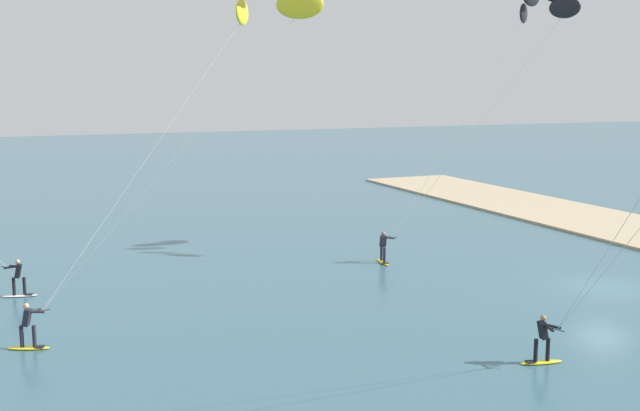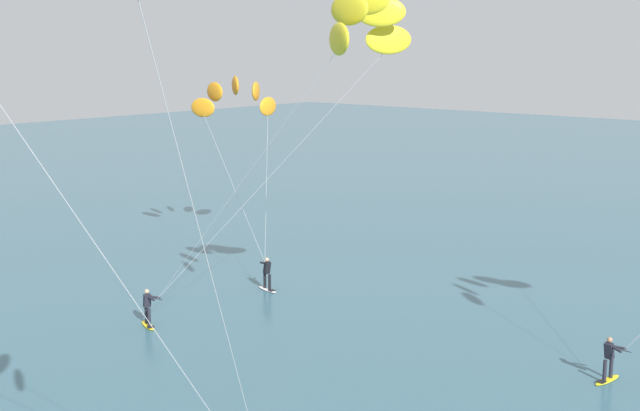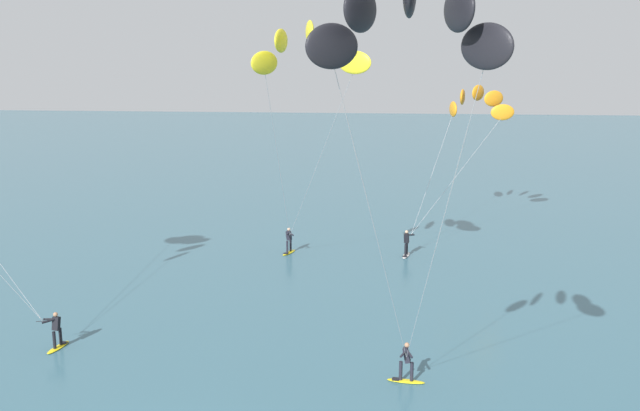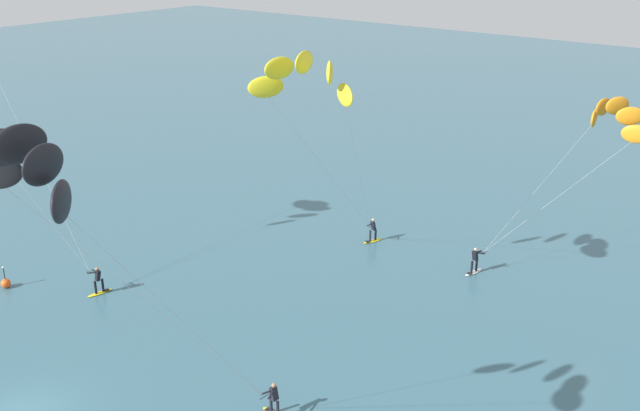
# 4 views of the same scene
# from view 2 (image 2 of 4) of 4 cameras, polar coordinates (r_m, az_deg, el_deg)

# --- Properties ---
(kitesurfer_far_out) EXTENTS (7.66, 9.88, 10.35)m
(kitesurfer_far_out) POSITION_cam_2_polar(r_m,az_deg,el_deg) (50.34, -5.49, 6.69)
(kitesurfer_far_out) COLOR white
(kitesurfer_far_out) RESTS_ON ground
(kitesurfer_downwind) EXTENTS (5.82, 12.13, 14.24)m
(kitesurfer_downwind) POSITION_cam_2_polar(r_m,az_deg,el_deg) (31.80, 2.32, 11.21)
(kitesurfer_downwind) COLOR yellow
(kitesurfer_downwind) RESTS_ON ground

